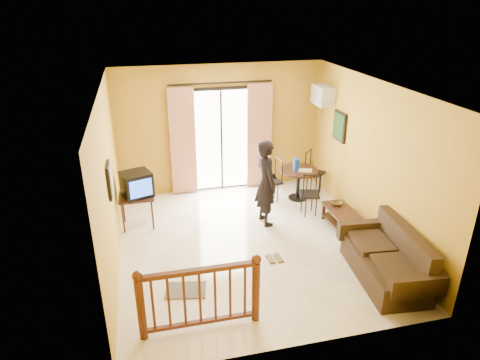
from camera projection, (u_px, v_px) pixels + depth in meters
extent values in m
plane|color=beige|center=(249.00, 243.00, 7.66)|extent=(5.00, 5.00, 0.00)
plane|color=white|center=(250.00, 87.00, 6.55)|extent=(5.00, 5.00, 0.00)
plane|color=#B78C23|center=(221.00, 129.00, 9.33)|extent=(4.50, 0.00, 4.50)
plane|color=#B78C23|center=(305.00, 252.00, 4.87)|extent=(4.50, 0.00, 4.50)
plane|color=#B78C23|center=(109.00, 184.00, 6.62)|extent=(0.00, 5.00, 5.00)
plane|color=#B78C23|center=(372.00, 160.00, 7.58)|extent=(0.00, 5.00, 5.00)
cube|color=black|center=(221.00, 140.00, 9.42)|extent=(1.34, 0.03, 2.34)
cube|color=white|center=(221.00, 141.00, 9.39)|extent=(1.20, 0.04, 2.20)
cube|color=black|center=(222.00, 141.00, 9.37)|extent=(0.04, 0.02, 2.20)
cube|color=beige|center=(183.00, 142.00, 9.14)|extent=(0.55, 0.08, 2.35)
cube|color=beige|center=(259.00, 136.00, 9.51)|extent=(0.55, 0.08, 2.35)
cylinder|color=black|center=(221.00, 83.00, 8.84)|extent=(2.20, 0.04, 0.04)
cube|color=black|center=(136.00, 196.00, 8.02)|extent=(0.64, 0.53, 0.04)
cylinder|color=black|center=(123.00, 218.00, 7.89)|extent=(0.04, 0.04, 0.62)
cylinder|color=black|center=(153.00, 215.00, 8.01)|extent=(0.04, 0.04, 0.62)
cylinder|color=black|center=(123.00, 208.00, 8.27)|extent=(0.04, 0.04, 0.62)
cylinder|color=black|center=(151.00, 205.00, 8.39)|extent=(0.04, 0.04, 0.62)
cube|color=black|center=(136.00, 184.00, 7.92)|extent=(0.64, 0.61, 0.46)
cube|color=#2A5FFC|center=(141.00, 189.00, 7.74)|extent=(0.40, 0.15, 0.33)
cube|color=black|center=(110.00, 180.00, 6.39)|extent=(0.04, 0.42, 0.52)
cube|color=#625B54|center=(111.00, 180.00, 6.40)|extent=(0.01, 0.34, 0.44)
cylinder|color=black|center=(299.00, 170.00, 9.10)|extent=(0.81, 0.81, 0.04)
cylinder|color=black|center=(298.00, 185.00, 9.23)|extent=(0.08, 0.08, 0.66)
cylinder|color=black|center=(297.00, 198.00, 9.35)|extent=(0.40, 0.40, 0.03)
cylinder|color=#1239AF|center=(296.00, 164.00, 9.03)|extent=(0.14, 0.14, 0.25)
cube|color=silver|center=(305.00, 170.00, 9.02)|extent=(0.32, 0.26, 0.02)
cube|color=silver|center=(323.00, 95.00, 8.99)|extent=(0.30, 0.60, 0.40)
cube|color=gray|center=(316.00, 96.00, 8.96)|extent=(0.02, 0.56, 0.36)
cube|color=black|center=(340.00, 126.00, 8.64)|extent=(0.04, 0.50, 0.60)
cube|color=black|center=(338.00, 126.00, 8.63)|extent=(0.01, 0.42, 0.52)
cube|color=black|center=(341.00, 211.00, 8.08)|extent=(0.46, 0.83, 0.04)
cube|color=black|center=(340.00, 222.00, 8.17)|extent=(0.42, 0.79, 0.03)
cube|color=black|center=(340.00, 229.00, 7.78)|extent=(0.05, 0.05, 0.35)
cube|color=black|center=(358.00, 227.00, 7.86)|extent=(0.05, 0.05, 0.35)
cube|color=black|center=(324.00, 211.00, 8.44)|extent=(0.05, 0.05, 0.35)
cube|color=black|center=(341.00, 209.00, 8.51)|extent=(0.05, 0.05, 0.35)
imported|color=#523F1C|center=(337.00, 203.00, 8.23)|extent=(0.21, 0.21, 0.06)
cube|color=#302112|center=(384.00, 267.00, 6.65)|extent=(0.97, 1.70, 0.41)
cube|color=#302112|center=(405.00, 245.00, 6.58)|extent=(0.34, 1.64, 0.56)
cube|color=#302112|center=(417.00, 286.00, 5.86)|extent=(0.83, 0.24, 0.31)
cube|color=#302112|center=(361.00, 229.00, 7.27)|extent=(0.83, 0.24, 0.31)
cube|color=#302112|center=(396.00, 268.00, 6.23)|extent=(0.62, 0.71, 0.10)
cube|color=#302112|center=(372.00, 243.00, 6.87)|extent=(0.62, 0.71, 0.10)
imported|color=black|center=(266.00, 183.00, 8.05)|extent=(0.48, 0.66, 1.68)
cylinder|color=#471E0F|center=(141.00, 309.00, 5.38)|extent=(0.11, 0.11, 0.92)
cylinder|color=#471E0F|center=(256.00, 292.00, 5.70)|extent=(0.11, 0.11, 0.92)
sphere|color=#471E0F|center=(137.00, 276.00, 5.18)|extent=(0.13, 0.13, 0.13)
sphere|color=#471E0F|center=(256.00, 259.00, 5.50)|extent=(0.13, 0.13, 0.13)
cube|color=#471E0F|center=(199.00, 271.00, 5.36)|extent=(1.55, 0.08, 0.06)
cube|color=#471E0F|center=(201.00, 322.00, 5.68)|extent=(1.55, 0.06, 0.05)
cube|color=#4F4B3F|center=(186.00, 290.00, 6.44)|extent=(0.66, 0.50, 0.02)
cube|color=#523F1C|center=(271.00, 259.00, 7.18)|extent=(0.12, 0.26, 0.03)
cube|color=#523F1C|center=(278.00, 258.00, 7.21)|extent=(0.12, 0.26, 0.03)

